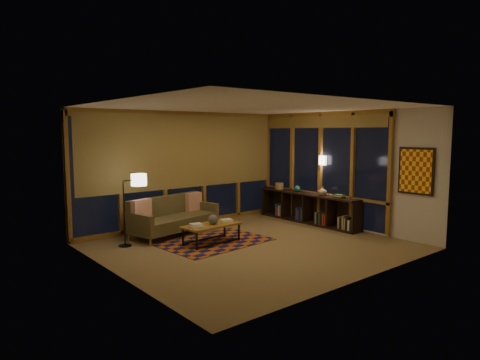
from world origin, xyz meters
TOP-DOWN VIEW (x-y plane):
  - floor at (0.00, 0.00)m, footprint 5.50×5.00m
  - ceiling at (0.00, 0.00)m, footprint 5.50×5.00m
  - walls at (0.00, 0.00)m, footprint 5.51×5.01m
  - window_wall_back at (0.00, 2.43)m, footprint 5.30×0.16m
  - window_wall_right at (2.68, 0.60)m, footprint 0.16×3.70m
  - wall_art at (2.71, -1.85)m, footprint 0.06×0.74m
  - wall_sconce at (2.62, 0.45)m, footprint 0.12×0.18m
  - sofa at (-0.68, 1.78)m, footprint 2.10×1.18m
  - pillow_left at (-1.44, 1.82)m, footprint 0.49×0.28m
  - pillow_right at (0.02, 2.10)m, footprint 0.44×0.22m
  - area_rug at (-0.39, 0.70)m, footprint 2.26×1.60m
  - coffee_table at (-0.50, 0.66)m, footprint 1.20×0.61m
  - book_stack_a at (-0.88, 0.63)m, footprint 0.28×0.23m
  - book_stack_b at (-0.10, 0.69)m, footprint 0.27×0.22m
  - ceramic_pot at (-0.47, 0.65)m, footprint 0.24×0.24m
  - floor_lamp at (-1.93, 1.58)m, footprint 0.48×0.32m
  - bookshelf at (2.49, 0.78)m, footprint 0.40×2.93m
  - basket at (2.47, 1.76)m, footprint 0.24×0.24m
  - teal_bowl at (2.49, 1.14)m, footprint 0.19×0.19m
  - vase at (2.49, 0.33)m, footprint 0.23×0.23m
  - shelf_book_stack at (2.49, -0.16)m, footprint 0.21×0.27m

SIDE VIEW (x-z plane):
  - floor at x=0.00m, z-range -0.01..0.01m
  - area_rug at x=-0.39m, z-range 0.00..0.01m
  - coffee_table at x=-0.50m, z-range 0.00..0.39m
  - bookshelf at x=2.49m, z-range 0.00..0.73m
  - sofa at x=-0.68m, z-range 0.00..0.81m
  - book_stack_b at x=-0.10m, z-range 0.39..0.44m
  - book_stack_a at x=-0.88m, z-range 0.39..0.47m
  - ceramic_pot at x=-0.47m, z-range 0.39..0.59m
  - pillow_right at x=0.02m, z-range 0.40..0.82m
  - pillow_left at x=-1.44m, z-range 0.40..0.87m
  - floor_lamp at x=-1.93m, z-range 0.00..1.41m
  - shelf_book_stack at x=2.49m, z-range 0.73..0.80m
  - teal_bowl at x=2.49m, z-range 0.73..0.89m
  - basket at x=2.47m, z-range 0.73..0.90m
  - vase at x=2.49m, z-range 0.73..0.94m
  - walls at x=0.00m, z-range 0.00..2.70m
  - window_wall_back at x=0.00m, z-range 0.05..2.65m
  - window_wall_right at x=2.68m, z-range 0.05..2.65m
  - wall_art at x=2.71m, z-range 0.98..1.92m
  - wall_sconce at x=2.62m, z-range 1.44..1.66m
  - ceiling at x=0.00m, z-range 2.70..2.71m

